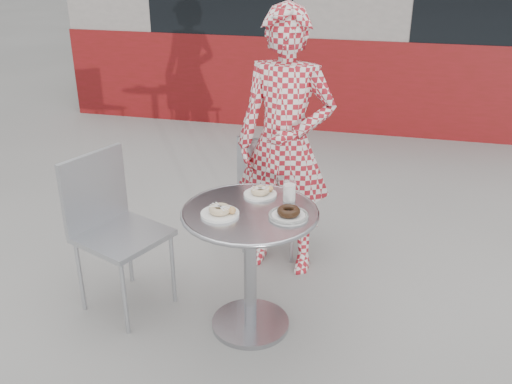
% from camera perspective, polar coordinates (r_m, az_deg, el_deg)
% --- Properties ---
extents(ground, '(60.00, 60.00, 0.00)m').
position_cam_1_polar(ground, '(3.26, -1.22, -13.58)').
color(ground, '#A09D98').
rests_on(ground, ground).
extents(bistro_table, '(0.71, 0.71, 0.72)m').
position_cam_1_polar(bistro_table, '(2.99, -0.60, -4.91)').
color(bistro_table, '#B7B7BC').
rests_on(bistro_table, ground).
extents(chair_far, '(0.46, 0.46, 0.84)m').
position_cam_1_polar(chair_far, '(3.91, 2.00, -2.13)').
color(chair_far, '#ABADB3').
rests_on(chair_far, ground).
extents(chair_left, '(0.57, 0.57, 0.91)m').
position_cam_1_polar(chair_left, '(3.38, -13.02, -6.96)').
color(chair_left, '#ABADB3').
rests_on(chair_left, ground).
extents(seated_person, '(0.64, 0.46, 1.67)m').
position_cam_1_polar(seated_person, '(3.49, 2.93, 4.73)').
color(seated_person, maroon).
rests_on(seated_person, ground).
extents(plate_far, '(0.18, 0.18, 0.05)m').
position_cam_1_polar(plate_far, '(3.07, 0.48, -0.02)').
color(plate_far, white).
rests_on(plate_far, bistro_table).
extents(plate_near, '(0.19, 0.19, 0.05)m').
position_cam_1_polar(plate_near, '(2.86, -3.56, -1.95)').
color(plate_near, white).
rests_on(plate_near, bistro_table).
extents(plate_checker, '(0.20, 0.20, 0.05)m').
position_cam_1_polar(plate_checker, '(2.84, 3.27, -2.22)').
color(plate_checker, white).
rests_on(plate_checker, bistro_table).
extents(milk_cup, '(0.07, 0.07, 0.11)m').
position_cam_1_polar(milk_cup, '(3.00, 3.36, 0.01)').
color(milk_cup, white).
rests_on(milk_cup, bistro_table).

